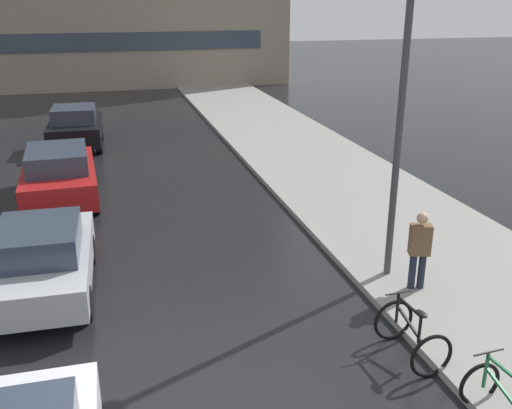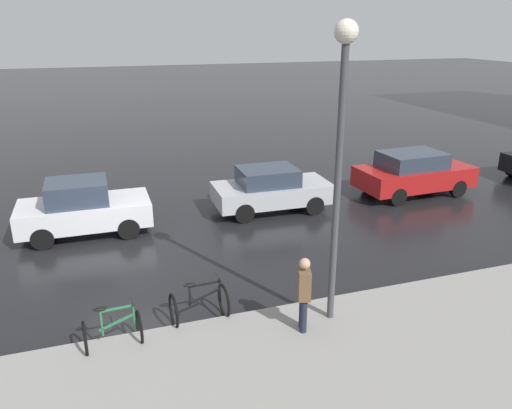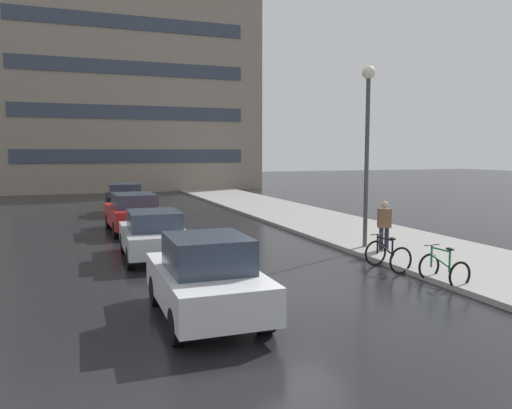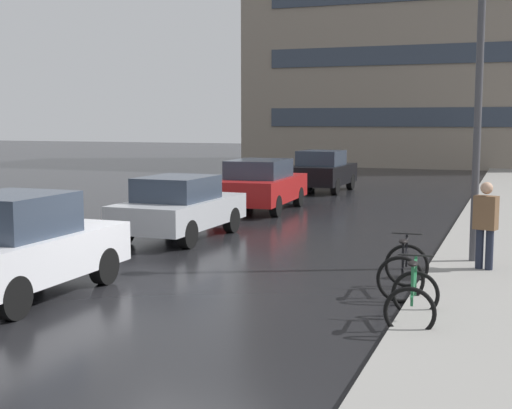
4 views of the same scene
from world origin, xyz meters
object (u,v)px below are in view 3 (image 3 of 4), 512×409
(car_white, at_px, (206,278))
(car_black, at_px, (125,199))
(car_red, at_px, (134,212))
(pedestrian, at_px, (384,224))
(car_silver, at_px, (154,234))
(bicycle_nearest, at_px, (444,269))
(streetlamp, at_px, (367,127))
(bicycle_second, at_px, (388,255))

(car_white, xyz_separation_m, car_black, (0.19, 18.15, -0.00))
(car_red, relative_size, pedestrian, 2.51)
(pedestrian, bearing_deg, car_silver, 164.89)
(bicycle_nearest, relative_size, pedestrian, 0.65)
(bicycle_nearest, bearing_deg, car_white, -175.90)
(car_white, bearing_deg, streetlamp, 35.80)
(car_silver, relative_size, car_red, 0.91)
(car_red, bearing_deg, car_black, 87.64)
(bicycle_nearest, height_order, streetlamp, streetlamp)
(bicycle_nearest, relative_size, car_red, 0.26)
(bicycle_second, relative_size, car_silver, 0.30)
(bicycle_second, height_order, car_red, car_red)
(bicycle_nearest, bearing_deg, car_red, 119.25)
(streetlamp, bearing_deg, car_red, 135.05)
(bicycle_nearest, height_order, bicycle_second, bicycle_nearest)
(car_silver, distance_m, pedestrian, 7.35)
(car_black, bearing_deg, car_red, -92.36)
(car_red, relative_size, streetlamp, 0.71)
(car_red, height_order, pedestrian, pedestrian)
(bicycle_second, relative_size, pedestrian, 0.70)
(car_black, bearing_deg, car_silver, -91.42)
(car_red, xyz_separation_m, pedestrian, (7.06, -7.55, 0.16))
(bicycle_second, relative_size, car_white, 0.31)
(car_silver, relative_size, streetlamp, 0.65)
(bicycle_nearest, height_order, car_black, car_black)
(car_silver, relative_size, pedestrian, 2.28)
(car_red, xyz_separation_m, car_black, (0.27, 6.47, -0.00))
(car_white, distance_m, car_silver, 6.04)
(bicycle_nearest, bearing_deg, bicycle_second, 102.38)
(pedestrian, bearing_deg, bicycle_nearest, -101.83)
(car_silver, bearing_deg, streetlamp, -9.73)
(streetlamp, bearing_deg, bicycle_second, -109.51)
(bicycle_second, bearing_deg, car_black, 109.49)
(car_red, bearing_deg, bicycle_nearest, -60.75)
(bicycle_nearest, bearing_deg, pedestrian, 78.17)
(bicycle_nearest, height_order, car_white, car_white)
(car_silver, relative_size, car_black, 1.05)
(bicycle_nearest, height_order, pedestrian, pedestrian)
(bicycle_second, distance_m, pedestrian, 2.28)
(pedestrian, distance_m, streetlamp, 3.25)
(car_black, distance_m, streetlamp, 15.18)
(car_red, bearing_deg, car_silver, -90.33)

